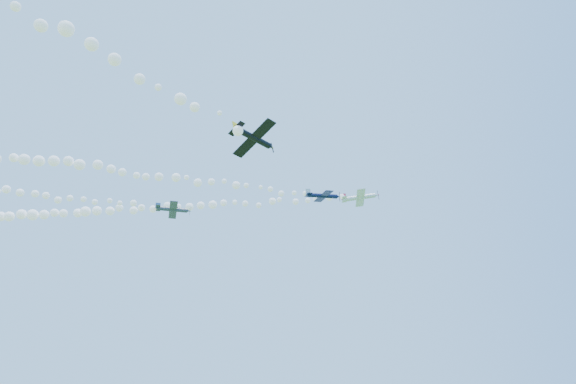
# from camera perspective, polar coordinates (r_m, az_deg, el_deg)

# --- Properties ---
(plane_white) EXTENTS (8.19, 8.41, 2.32)m
(plane_white) POSITION_cam_1_polar(r_m,az_deg,el_deg) (102.44, 8.54, -0.63)
(plane_white) COLOR white
(smoke_trail_white) EXTENTS (79.30, 3.93, 3.32)m
(smoke_trail_white) POSITION_cam_1_polar(r_m,az_deg,el_deg) (107.98, -14.30, -1.85)
(smoke_trail_white) COLOR white
(plane_navy) EXTENTS (6.78, 7.02, 2.20)m
(plane_navy) POSITION_cam_1_polar(r_m,az_deg,el_deg) (88.98, 4.18, -0.45)
(plane_navy) COLOR #0E143D
(smoke_trail_navy) EXTENTS (71.77, 25.91, 2.71)m
(smoke_trail_navy) POSITION_cam_1_polar(r_m,az_deg,el_deg) (86.72, -21.82, 2.68)
(smoke_trail_navy) COLOR white
(plane_grey) EXTENTS (6.83, 7.23, 1.88)m
(plane_grey) POSITION_cam_1_polar(r_m,az_deg,el_deg) (96.43, -13.48, -2.03)
(plane_grey) COLOR #373E50
(plane_black) EXTENTS (5.52, 5.45, 1.96)m
(plane_black) POSITION_cam_1_polar(r_m,az_deg,el_deg) (56.06, -4.08, 6.42)
(plane_black) COLOR black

